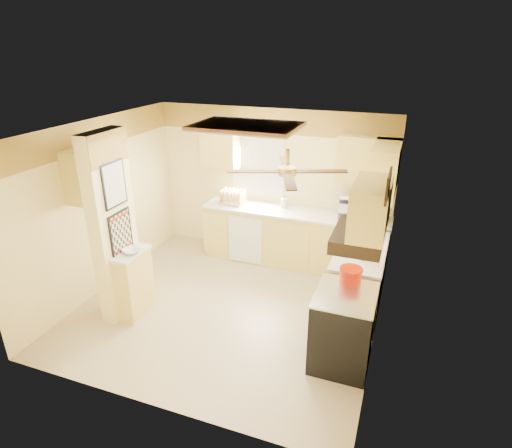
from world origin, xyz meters
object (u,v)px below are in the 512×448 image
at_px(bowl, 132,251).
at_px(kettle, 364,250).
at_px(microwave, 358,210).
at_px(dutch_oven, 351,275).
at_px(stove, 343,328).

distance_m(bowl, kettle, 2.97).
bearing_deg(microwave, kettle, 93.37).
height_order(dutch_oven, kettle, kettle).
bearing_deg(bowl, microwave, 39.70).
bearing_deg(dutch_oven, bowl, -174.10).
xyz_separation_m(stove, dutch_oven, (0.00, 0.27, 0.54)).
bearing_deg(kettle, bowl, -162.72).
xyz_separation_m(stove, microwave, (-0.18, 2.13, 0.64)).
xyz_separation_m(stove, kettle, (0.07, 0.87, 0.60)).
distance_m(microwave, kettle, 1.29).
distance_m(microwave, bowl, 3.35).
bearing_deg(dutch_oven, microwave, 95.73).
xyz_separation_m(microwave, dutch_oven, (0.19, -1.86, -0.09)).
relative_size(microwave, bowl, 2.49).
height_order(stove, kettle, kettle).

